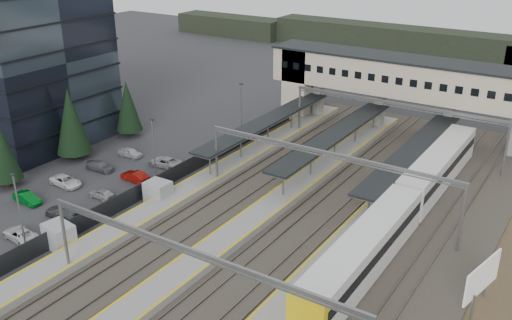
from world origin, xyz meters
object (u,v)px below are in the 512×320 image
Objects in this scene: office_building at (7,51)px; relay_cabin_far at (158,192)px; train at (405,205)px; billboard at (482,279)px; footbridge at (387,78)px; relay_cabin_near at (59,236)px.

office_building reaches higher than relay_cabin_far.
billboard reaches higher than train.
footbridge is at bearing 70.90° from relay_cabin_far.
office_building is 4.43× the size of billboard.
footbridge reaches higher than train.
billboard is (65.70, -6.15, -9.09)m from office_building.
footbridge is at bearing 34.47° from office_building.
office_building is 33.74m from relay_cabin_far.
train is 7.90× the size of billboard.
relay_cabin_near is at bearing -30.48° from office_building.
billboard is (34.27, -0.73, 1.91)m from relay_cabin_far.
relay_cabin_far is (31.43, -5.42, -10.99)m from office_building.
relay_cabin_near is 0.07× the size of train.
train is at bearing 40.04° from relay_cabin_near.
footbridge reaches higher than relay_cabin_far.
train is at bearing 4.41° from office_building.
relay_cabin_near is 0.58× the size of billboard.
billboard is (35.79, 11.46, 1.91)m from relay_cabin_near.
billboard is (9.70, -10.46, 0.88)m from train.
relay_cabin_near is 1.20× the size of relay_cabin_far.
billboard is at bearing -58.67° from footbridge.
relay_cabin_far is 0.06× the size of train.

